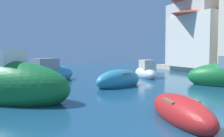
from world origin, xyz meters
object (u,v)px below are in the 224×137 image
Objects in this scene: moored_boat_0 at (49,73)px; moored_boat_1 at (5,84)px; moored_boat_6 at (181,112)px; waterfront_building_far at (206,29)px; moored_boat_9 at (119,80)px; waterfront_building_annex at (213,35)px; moored_boat_3 at (145,72)px.

moored_boat_0 is 0.69× the size of moored_boat_1.
waterfront_building_far reaches higher than moored_boat_6.
moored_boat_0 is 5.73m from moored_boat_9.
waterfront_building_annex is at bearing 0.16° from moored_boat_9.
moored_boat_6 is (2.73, -11.87, -0.23)m from moored_boat_0.
moored_boat_9 is (6.08, 2.30, -0.33)m from moored_boat_1.
moored_boat_3 is at bearing 18.14° from moored_boat_9.
waterfront_building_far is (13.25, 8.16, 4.15)m from moored_boat_9.
waterfront_building_far is (14.16, 15.62, 4.24)m from moored_boat_6.
moored_boat_1 is at bearing -140.06° from moored_boat_0.
waterfront_building_far reaches higher than moored_boat_9.
waterfront_building_annex is (9.40, 3.10, 3.39)m from moored_boat_3.
waterfront_building_annex is at bearing 65.15° from moored_boat_1.
moored_boat_0 is 1.14× the size of moored_boat_9.
waterfront_building_far is (19.32, 10.46, 3.83)m from moored_boat_1.
waterfront_building_annex is (13.25, 7.11, 3.44)m from moored_boat_9.
moored_boat_1 reaches higher than moored_boat_9.
waterfront_building_annex is at bearing -90.00° from waterfront_building_far.
moored_boat_3 reaches higher than moored_boat_6.
moored_boat_6 is 0.96× the size of moored_boat_9.
moored_boat_1 is 1.66× the size of moored_boat_3.
waterfront_building_annex is (16.89, 2.70, 3.30)m from moored_boat_0.
moored_boat_9 is at bearing -151.77° from waterfront_building_annex.
moored_boat_0 is 17.42m from waterfront_building_annex.
moored_boat_6 is at bearing 165.66° from moored_boat_3.
moored_boat_0 reaches higher than moored_boat_9.
waterfront_building_annex is 0.92× the size of waterfront_building_far.
moored_boat_6 is 7.51m from moored_boat_9.
waterfront_building_annex is 1.27m from waterfront_building_far.
waterfront_building_annex is at bearing -21.10° from moored_boat_0.
moored_boat_1 is at bearing -154.03° from waterfront_building_annex.
moored_boat_3 is (9.93, 6.32, -0.27)m from moored_boat_1.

